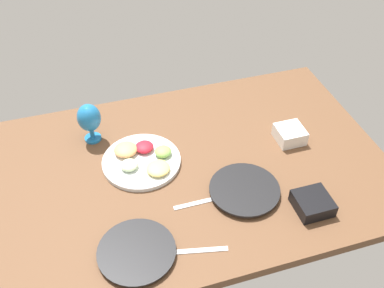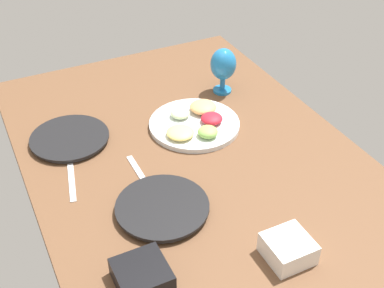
{
  "view_description": "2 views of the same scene",
  "coord_description": "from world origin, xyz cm",
  "px_view_note": "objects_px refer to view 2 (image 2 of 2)",
  "views": [
    {
      "loc": [
        -35.97,
        -120.62,
        128.81
      ],
      "look_at": [
        2.87,
        5.82,
        6.65
      ],
      "focal_mm": 41.78,
      "sensor_mm": 36.0,
      "label": 1
    },
    {
      "loc": [
        113.77,
        -57.49,
        102.08
      ],
      "look_at": [
        -1.02,
        -1.36,
        6.65
      ],
      "focal_mm": 47.54,
      "sensor_mm": 36.0,
      "label": 2
    }
  ],
  "objects_px": {
    "hurricane_glass_blue": "(223,65)",
    "dinner_plate_right": "(162,208)",
    "square_bowl_white": "(288,248)",
    "dinner_plate_left": "(70,139)",
    "square_bowl_black": "(142,275)",
    "fruit_platter": "(195,122)"
  },
  "relations": [
    {
      "from": "hurricane_glass_blue",
      "to": "dinner_plate_right",
      "type": "bearing_deg",
      "value": -43.0
    },
    {
      "from": "square_bowl_white",
      "to": "dinner_plate_left",
      "type": "bearing_deg",
      "value": -153.55
    },
    {
      "from": "hurricane_glass_blue",
      "to": "square_bowl_black",
      "type": "bearing_deg",
      "value": -40.76
    },
    {
      "from": "square_bowl_white",
      "to": "square_bowl_black",
      "type": "relative_size",
      "value": 0.89
    },
    {
      "from": "dinner_plate_left",
      "to": "square_bowl_black",
      "type": "relative_size",
      "value": 2.08
    },
    {
      "from": "dinner_plate_right",
      "to": "hurricane_glass_blue",
      "type": "distance_m",
      "value": 0.7
    },
    {
      "from": "fruit_platter",
      "to": "square_bowl_white",
      "type": "distance_m",
      "value": 0.64
    },
    {
      "from": "fruit_platter",
      "to": "square_bowl_white",
      "type": "bearing_deg",
      "value": -4.48
    },
    {
      "from": "square_bowl_white",
      "to": "square_bowl_black",
      "type": "distance_m",
      "value": 0.38
    },
    {
      "from": "dinner_plate_right",
      "to": "hurricane_glass_blue",
      "type": "relative_size",
      "value": 1.49
    },
    {
      "from": "fruit_platter",
      "to": "dinner_plate_right",
      "type": "bearing_deg",
      "value": -38.9
    },
    {
      "from": "dinner_plate_left",
      "to": "square_bowl_black",
      "type": "xyz_separation_m",
      "value": [
        0.65,
        0.0,
        0.02
      ]
    },
    {
      "from": "fruit_platter",
      "to": "hurricane_glass_blue",
      "type": "bearing_deg",
      "value": 130.28
    },
    {
      "from": "hurricane_glass_blue",
      "to": "fruit_platter",
      "type": "bearing_deg",
      "value": -49.72
    },
    {
      "from": "dinner_plate_left",
      "to": "dinner_plate_right",
      "type": "relative_size",
      "value": 0.99
    },
    {
      "from": "fruit_platter",
      "to": "hurricane_glass_blue",
      "type": "height_order",
      "value": "hurricane_glass_blue"
    },
    {
      "from": "dinner_plate_left",
      "to": "dinner_plate_right",
      "type": "distance_m",
      "value": 0.47
    },
    {
      "from": "dinner_plate_right",
      "to": "square_bowl_black",
      "type": "relative_size",
      "value": 2.1
    },
    {
      "from": "dinner_plate_left",
      "to": "square_bowl_black",
      "type": "distance_m",
      "value": 0.66
    },
    {
      "from": "dinner_plate_left",
      "to": "fruit_platter",
      "type": "height_order",
      "value": "fruit_platter"
    },
    {
      "from": "dinner_plate_left",
      "to": "square_bowl_black",
      "type": "height_order",
      "value": "square_bowl_black"
    },
    {
      "from": "dinner_plate_right",
      "to": "square_bowl_white",
      "type": "distance_m",
      "value": 0.37
    }
  ]
}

